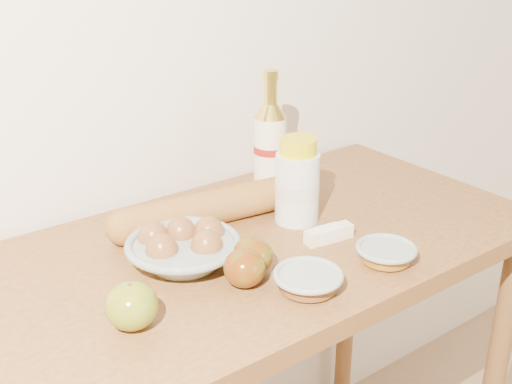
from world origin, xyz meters
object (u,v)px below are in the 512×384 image
at_px(bourbon_bottle, 270,150).
at_px(egg_bowl, 183,248).
at_px(table, 247,298).
at_px(cream_bottle, 297,183).
at_px(baguette, 209,208).

height_order(bourbon_bottle, egg_bowl, bourbon_bottle).
bearing_deg(table, bourbon_bottle, 40.37).
bearing_deg(cream_bottle, bourbon_bottle, 75.99).
height_order(table, egg_bowl, egg_bowl).
bearing_deg(baguette, egg_bowl, -131.74).
xyz_separation_m(table, baguette, (-0.01, 0.12, 0.16)).
bearing_deg(bourbon_bottle, cream_bottle, -92.02).
bearing_deg(table, egg_bowl, 176.09).
height_order(table, cream_bottle, cream_bottle).
height_order(cream_bottle, baguette, cream_bottle).
distance_m(table, cream_bottle, 0.25).
bearing_deg(egg_bowl, cream_bottle, 2.86).
bearing_deg(cream_bottle, table, -175.25).
relative_size(bourbon_bottle, cream_bottle, 1.62).
distance_m(bourbon_bottle, cream_bottle, 0.12).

